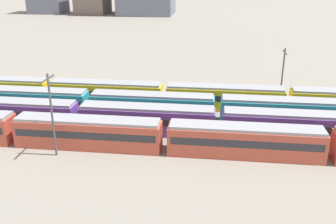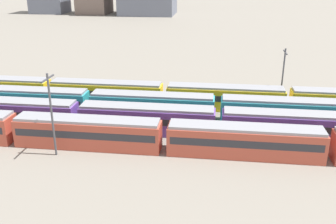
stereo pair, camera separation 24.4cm
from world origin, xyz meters
name	(u,v)px [view 1 (the left image)]	position (x,y,z in m)	size (l,w,h in m)	color
ground_plane	(12,118)	(0.00, 7.80, 0.00)	(600.00, 600.00, 0.00)	gray
train_track_0	(245,141)	(33.26, 0.00, 1.90)	(93.60, 3.06, 3.75)	#BC4C38
train_track_1	(293,126)	(39.66, 5.20, 1.90)	(93.60, 3.06, 3.75)	#6B429E
train_track_3	(164,95)	(21.67, 15.60, 1.90)	(74.70, 3.06, 3.75)	yellow
catenary_pole_0	(52,111)	(11.26, -2.72, 5.53)	(0.24, 3.20, 9.96)	#4C4C51
catenary_pole_1	(282,74)	(39.95, 18.43, 5.15)	(0.24, 3.20, 9.23)	#4C4C51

